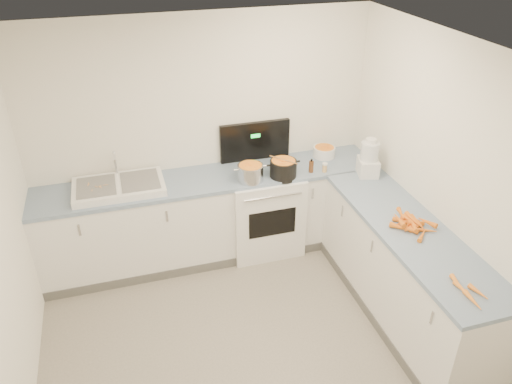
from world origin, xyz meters
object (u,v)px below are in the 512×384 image
object	(u,v)px
steel_pot	(250,174)
sink	(119,186)
mixing_bowl	(324,152)
spice_jar	(325,168)
stove	(263,209)
food_processor	(369,159)
extract_bottle	(311,167)
black_pot	(283,169)

from	to	relation	value
steel_pot	sink	bearing A→B (deg)	171.90
steel_pot	mixing_bowl	distance (m)	0.96
sink	spice_jar	size ratio (longest dim) A/B	10.58
steel_pot	mixing_bowl	world-z (taller)	steel_pot
stove	mixing_bowl	xyz separation A→B (m)	(0.74, 0.13, 0.52)
mixing_bowl	food_processor	size ratio (longest dim) A/B	0.60
steel_pot	spice_jar	size ratio (longest dim) A/B	3.17
stove	extract_bottle	bearing A→B (deg)	-20.24
black_pot	food_processor	world-z (taller)	food_processor
black_pot	spice_jar	distance (m)	0.44
sink	steel_pot	bearing A→B (deg)	-8.10
stove	steel_pot	xyz separation A→B (m)	(-0.18, -0.16, 0.54)
stove	spice_jar	distance (m)	0.81
steel_pot	black_pot	size ratio (longest dim) A/B	0.95
spice_jar	stove	bearing A→B (deg)	160.85
spice_jar	food_processor	xyz separation A→B (m)	(0.39, -0.18, 0.13)
sink	extract_bottle	world-z (taller)	sink
steel_pot	mixing_bowl	xyz separation A→B (m)	(0.92, 0.29, -0.02)
extract_bottle	food_processor	world-z (taller)	food_processor
black_pot	steel_pot	bearing A→B (deg)	178.77
sink	steel_pot	world-z (taller)	sink
spice_jar	sink	bearing A→B (deg)	173.76
stove	spice_jar	world-z (taller)	stove
steel_pot	spice_jar	bearing A→B (deg)	-3.19
black_pot	extract_bottle	size ratio (longest dim) A/B	2.21
sink	food_processor	xyz separation A→B (m)	(2.44, -0.40, 0.13)
stove	spice_jar	bearing A→B (deg)	-19.15
steel_pot	extract_bottle	xyz separation A→B (m)	(0.65, -0.01, -0.01)
sink	food_processor	bearing A→B (deg)	-9.32
sink	black_pot	bearing A→B (deg)	-6.66
food_processor	sink	bearing A→B (deg)	170.68
stove	sink	distance (m)	1.54
mixing_bowl	black_pot	bearing A→B (deg)	-152.68
steel_pot	food_processor	world-z (taller)	food_processor
mixing_bowl	steel_pot	bearing A→B (deg)	-162.42
black_pot	mixing_bowl	distance (m)	0.65
spice_jar	food_processor	distance (m)	0.45
black_pot	extract_bottle	bearing A→B (deg)	0.13
stove	extract_bottle	world-z (taller)	stove
mixing_bowl	spice_jar	xyz separation A→B (m)	(-0.14, -0.33, -0.01)
steel_pot	extract_bottle	distance (m)	0.65
spice_jar	extract_bottle	bearing A→B (deg)	164.72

